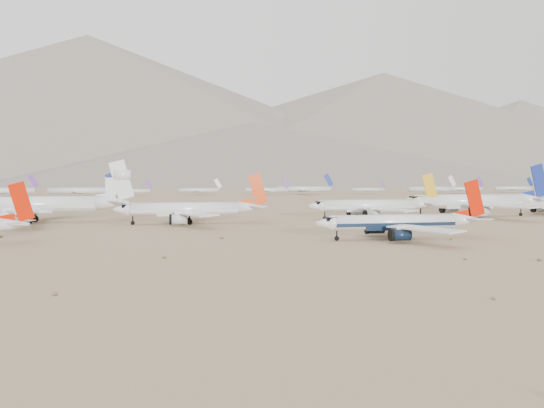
# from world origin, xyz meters

# --- Properties ---
(ground) EXTENTS (7000.00, 7000.00, 0.00)m
(ground) POSITION_xyz_m (0.00, 0.00, 0.00)
(ground) COLOR #886C4F
(ground) RESTS_ON ground
(main_airliner) EXTENTS (42.13, 41.15, 14.87)m
(main_airliner) POSITION_xyz_m (13.16, 5.31, 4.09)
(main_airliner) COLOR white
(main_airliner) RESTS_ON ground
(row2_navy_widebody) EXTENTS (58.02, 56.73, 20.64)m
(row2_navy_widebody) POSITION_xyz_m (72.24, 67.53, 5.76)
(row2_navy_widebody) COLOR white
(row2_navy_widebody) RESTS_ON ground
(row2_gold_tail) EXTENTS (47.11, 46.08, 16.78)m
(row2_gold_tail) POSITION_xyz_m (30.03, 65.72, 4.69)
(row2_gold_tail) COLOR white
(row2_gold_tail) RESTS_ON ground
(row2_orange_tail) EXTENTS (47.03, 46.01, 16.78)m
(row2_orange_tail) POSITION_xyz_m (-36.26, 57.35, 4.71)
(row2_orange_tail) COLOR white
(row2_orange_tail) RESTS_ON ground
(row2_white_trijet) EXTENTS (60.17, 58.81, 21.32)m
(row2_white_trijet) POSITION_xyz_m (-86.58, 70.78, 6.17)
(row2_white_trijet) COLOR white
(row2_white_trijet) RESTS_ON ground
(distant_storage_row) EXTENTS (614.86, 65.23, 16.00)m
(distant_storage_row) POSITION_xyz_m (22.72, 313.96, 4.46)
(distant_storage_row) COLOR silver
(distant_storage_row) RESTS_ON ground
(mountain_range) EXTENTS (7354.00, 3024.00, 470.00)m
(mountain_range) POSITION_xyz_m (70.18, 1648.01, 190.32)
(mountain_range) COLOR slate
(mountain_range) RESTS_ON ground
(foothills) EXTENTS (4637.50, 1395.00, 155.00)m
(foothills) POSITION_xyz_m (526.68, 1100.00, 67.15)
(foothills) COLOR slate
(foothills) RESTS_ON ground
(desert_scrub) EXTENTS (276.32, 121.67, 0.63)m
(desert_scrub) POSITION_xyz_m (14.10, -28.27, 0.29)
(desert_scrub) COLOR brown
(desert_scrub) RESTS_ON ground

